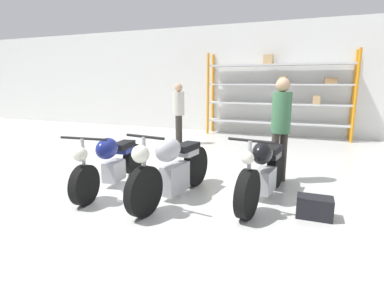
{
  "coord_description": "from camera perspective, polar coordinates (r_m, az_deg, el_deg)",
  "views": [
    {
      "loc": [
        1.75,
        -4.19,
        1.72
      ],
      "look_at": [
        0.0,
        0.4,
        0.7
      ],
      "focal_mm": 28.0,
      "sensor_mm": 36.0,
      "label": 1
    }
  ],
  "objects": [
    {
      "name": "ground_plane",
      "position": [
        4.86,
        -1.7,
        -9.02
      ],
      "size": [
        30.0,
        30.0,
        0.0
      ],
      "primitive_type": "plane",
      "color": "silver"
    },
    {
      "name": "back_wall",
      "position": [
        10.38,
        11.42,
        11.93
      ],
      "size": [
        30.0,
        0.08,
        3.6
      ],
      "color": "white",
      "rests_on": "ground_plane"
    },
    {
      "name": "shelving_rack",
      "position": [
        9.91,
        16.09,
        9.38
      ],
      "size": [
        4.45,
        0.63,
        2.64
      ],
      "color": "orange",
      "rests_on": "ground_plane"
    },
    {
      "name": "motorcycle_blue",
      "position": [
        5.1,
        -15.13,
        -3.27
      ],
      "size": [
        0.72,
        2.1,
        0.97
      ],
      "rotation": [
        0.0,
        0.0,
        -1.47
      ],
      "color": "black",
      "rests_on": "ground_plane"
    },
    {
      "name": "motorcycle_silver",
      "position": [
        4.41,
        -3.78,
        -4.6
      ],
      "size": [
        0.6,
        2.04,
        1.06
      ],
      "rotation": [
        0.0,
        0.0,
        -1.72
      ],
      "color": "black",
      "rests_on": "ground_plane"
    },
    {
      "name": "motorcycle_black",
      "position": [
        4.51,
        13.53,
        -5.12
      ],
      "size": [
        0.63,
        2.01,
        1.02
      ],
      "rotation": [
        0.0,
        0.0,
        -1.73
      ],
      "color": "black",
      "rests_on": "ground_plane"
    },
    {
      "name": "person_browsing",
      "position": [
        8.36,
        -2.55,
        6.71
      ],
      "size": [
        0.35,
        0.35,
        1.68
      ],
      "rotation": [
        0.0,
        0.0,
        3.22
      ],
      "color": "#38332D",
      "rests_on": "ground_plane"
    },
    {
      "name": "person_near_rack",
      "position": [
        5.3,
        16.57,
        4.14
      ],
      "size": [
        0.45,
        0.45,
        1.79
      ],
      "rotation": [
        0.0,
        0.0,
        2.37
      ],
      "color": "#38332D",
      "rests_on": "ground_plane"
    },
    {
      "name": "toolbox",
      "position": [
        4.24,
        22.29,
        -11.09
      ],
      "size": [
        0.44,
        0.26,
        0.28
      ],
      "color": "black",
      "rests_on": "ground_plane"
    }
  ]
}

